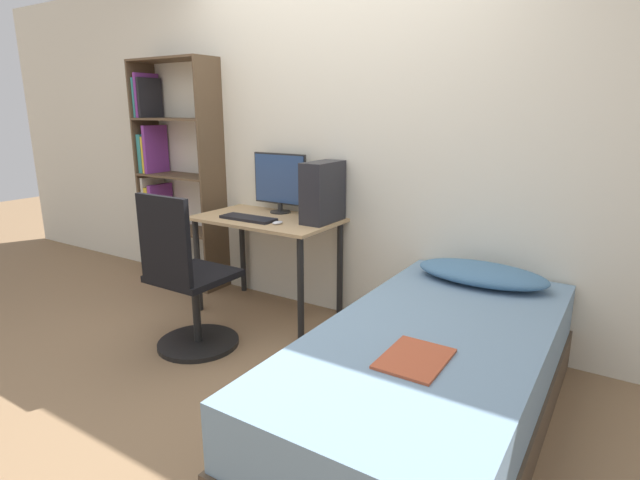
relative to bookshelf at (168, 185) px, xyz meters
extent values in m
plane|color=#846647|center=(1.61, -1.17, -0.84)|extent=(14.00, 14.00, 0.00)
cube|color=silver|center=(1.61, 0.17, 0.41)|extent=(8.00, 0.05, 2.50)
cube|color=tan|center=(1.21, -0.16, -0.13)|extent=(1.03, 0.60, 0.02)
cylinder|color=black|center=(0.74, -0.41, -0.49)|extent=(0.04, 0.04, 0.70)
cylinder|color=black|center=(1.67, -0.41, -0.49)|extent=(0.04, 0.04, 0.70)
cylinder|color=black|center=(0.74, 0.09, -0.49)|extent=(0.04, 0.04, 0.70)
cylinder|color=black|center=(1.67, 0.09, -0.49)|extent=(0.04, 0.04, 0.70)
cube|color=brown|center=(-0.24, 0.00, 0.09)|extent=(0.02, 0.29, 1.87)
cube|color=brown|center=(0.54, 0.00, 0.09)|extent=(0.02, 0.29, 1.87)
cube|color=brown|center=(0.15, 0.00, -0.83)|extent=(0.76, 0.29, 0.02)
cube|color=brown|center=(0.15, 0.00, -0.37)|extent=(0.76, 0.29, 0.02)
cube|color=brown|center=(0.15, 0.00, 0.09)|extent=(0.76, 0.29, 0.02)
cube|color=brown|center=(0.15, 0.00, 0.56)|extent=(0.76, 0.29, 0.02)
cube|color=brown|center=(0.15, 0.00, 1.02)|extent=(0.76, 0.29, 0.02)
cube|color=red|center=(-0.20, 0.00, -0.63)|extent=(0.04, 0.24, 0.40)
cube|color=red|center=(-0.16, 0.00, -0.63)|extent=(0.03, 0.24, 0.39)
cube|color=beige|center=(-0.12, 0.00, -0.62)|extent=(0.04, 0.24, 0.40)
cube|color=black|center=(-0.07, 0.00, -0.64)|extent=(0.04, 0.24, 0.37)
cube|color=beige|center=(-0.20, 0.00, -0.15)|extent=(0.03, 0.24, 0.42)
cube|color=gold|center=(-0.16, 0.00, -0.19)|extent=(0.04, 0.24, 0.34)
cube|color=#7A338E|center=(-0.11, 0.00, -0.18)|extent=(0.04, 0.24, 0.36)
cube|color=teal|center=(-0.20, 0.00, 0.27)|extent=(0.04, 0.24, 0.33)
cube|color=gold|center=(-0.15, 0.00, 0.26)|extent=(0.02, 0.24, 0.31)
cube|color=#7A338E|center=(-0.12, 0.00, 0.30)|extent=(0.03, 0.24, 0.40)
cube|color=teal|center=(-0.21, 0.00, 0.73)|extent=(0.02, 0.24, 0.32)
cube|color=#7A338E|center=(-0.17, 0.00, 0.75)|extent=(0.03, 0.24, 0.36)
cube|color=black|center=(-0.14, 0.00, 0.73)|extent=(0.02, 0.24, 0.32)
cylinder|color=black|center=(1.16, -0.83, -0.83)|extent=(0.52, 0.52, 0.03)
cylinder|color=black|center=(1.16, -0.83, -0.60)|extent=(0.05, 0.05, 0.42)
cube|color=black|center=(1.16, -0.83, -0.37)|extent=(0.45, 0.45, 0.04)
cube|color=black|center=(1.16, -1.04, -0.09)|extent=(0.40, 0.04, 0.51)
cube|color=#4C3D2D|center=(2.73, -0.87, -0.73)|extent=(0.96, 2.02, 0.23)
cube|color=#708EA8|center=(2.73, -0.87, -0.47)|extent=(0.94, 1.98, 0.28)
ellipsoid|color=teal|center=(2.73, -0.12, -0.27)|extent=(0.73, 0.36, 0.11)
cube|color=#B24C2D|center=(2.76, -1.18, -0.32)|extent=(0.24, 0.32, 0.01)
cylinder|color=black|center=(1.18, 0.04, -0.11)|extent=(0.15, 0.15, 0.01)
cylinder|color=black|center=(1.18, 0.04, -0.07)|extent=(0.04, 0.04, 0.07)
cube|color=black|center=(1.18, 0.05, 0.14)|extent=(0.46, 0.01, 0.38)
cube|color=navy|center=(1.18, 0.04, 0.14)|extent=(0.44, 0.01, 0.35)
cube|color=black|center=(1.14, -0.28, -0.11)|extent=(0.42, 0.15, 0.02)
cube|color=#232328|center=(1.62, -0.05, 0.09)|extent=(0.17, 0.35, 0.41)
ellipsoid|color=silver|center=(1.40, -0.28, -0.11)|extent=(0.06, 0.09, 0.02)
camera|label=1|loc=(3.42, -2.89, 0.64)|focal=28.00mm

